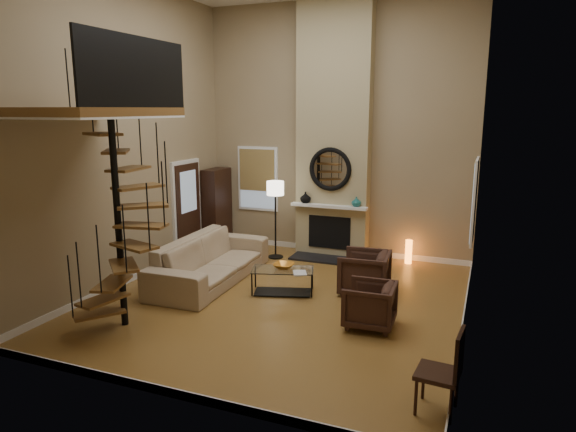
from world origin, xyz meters
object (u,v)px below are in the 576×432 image
at_px(armchair_near, 369,273).
at_px(side_chair, 447,368).
at_px(coffee_table, 283,278).
at_px(floor_lamp, 275,194).
at_px(armchair_far, 374,305).
at_px(hutch, 217,206).
at_px(sofa, 210,260).
at_px(accent_lamp, 409,252).

relative_size(armchair_near, side_chair, 0.89).
bearing_deg(coffee_table, armchair_near, 23.72).
bearing_deg(floor_lamp, armchair_far, -45.33).
xyz_separation_m(hutch, coffee_table, (2.70, -2.47, -0.67)).
height_order(armchair_far, side_chair, side_chair).
height_order(sofa, side_chair, side_chair).
distance_m(hutch, side_chair, 7.73).
xyz_separation_m(floor_lamp, side_chair, (4.00, -4.74, -0.89)).
distance_m(hutch, sofa, 2.63).
height_order(sofa, accent_lamp, sofa).
bearing_deg(armchair_near, side_chair, 21.75).
distance_m(armchair_near, armchair_far, 1.51).
distance_m(armchair_far, accent_lamp, 3.50).
height_order(armchair_far, floor_lamp, floor_lamp).
distance_m(sofa, accent_lamp, 4.18).
relative_size(accent_lamp, side_chair, 0.53).
bearing_deg(floor_lamp, accent_lamp, 13.11).
xyz_separation_m(sofa, coffee_table, (1.56, -0.16, -0.11)).
bearing_deg(hutch, coffee_table, -42.39).
relative_size(armchair_far, accent_lamp, 1.45).
bearing_deg(floor_lamp, sofa, -106.96).
height_order(armchair_near, side_chair, side_chair).
distance_m(armchair_near, coffee_table, 1.54).
xyz_separation_m(hutch, armchair_far, (4.52, -3.30, -0.60)).
bearing_deg(accent_lamp, armchair_near, -100.73).
relative_size(hutch, armchair_near, 2.07).
height_order(sofa, armchair_far, sofa).
height_order(coffee_table, accent_lamp, accent_lamp).
distance_m(sofa, side_chair, 5.40).
bearing_deg(hutch, sofa, -63.64).
bearing_deg(armchair_near, hutch, -118.00).
distance_m(hutch, coffee_table, 3.72).
distance_m(floor_lamp, side_chair, 6.27).
bearing_deg(floor_lamp, coffee_table, -63.64).
bearing_deg(side_chair, floor_lamp, 130.16).
bearing_deg(accent_lamp, armchair_far, -89.59).
height_order(sofa, armchair_near, sofa).
distance_m(hutch, accent_lamp, 4.55).
relative_size(sofa, floor_lamp, 1.75).
bearing_deg(armchair_far, armchair_near, -166.47).
bearing_deg(coffee_table, armchair_far, -24.69).
bearing_deg(hutch, side_chair, -42.32).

